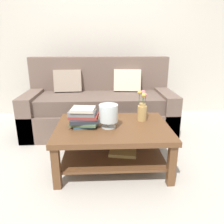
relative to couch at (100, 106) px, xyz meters
The scene contains 7 objects.
ground_plane 0.85m from the couch, 85.57° to the right, with size 10.00×10.00×0.00m, color #B7B2A8.
back_wall 1.32m from the couch, 86.13° to the left, with size 6.40×0.12×2.70m, color beige.
couch is the anchor object (origin of this frame).
coffee_table 1.05m from the couch, 82.12° to the right, with size 1.15×0.82×0.46m.
book_stack_main 1.06m from the couch, 98.36° to the right, with size 0.30×0.25×0.20m.
glass_hurricane_vase 1.10m from the couch, 84.78° to the right, with size 0.19×0.19×0.24m.
flower_pitcher 1.03m from the couch, 62.25° to the right, with size 0.11×0.12×0.33m.
Camera 1 is at (-0.02, -2.32, 1.27)m, focal length 34.69 mm.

